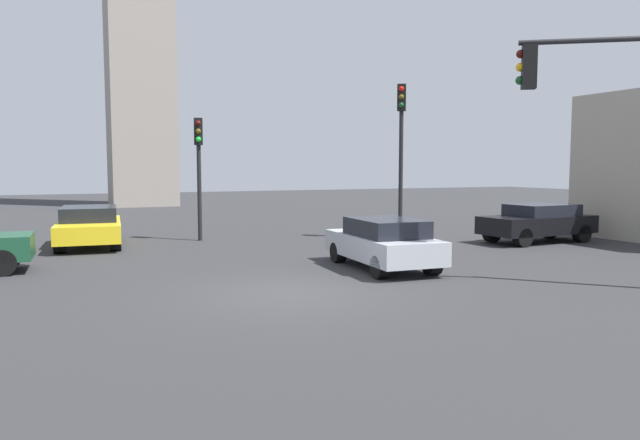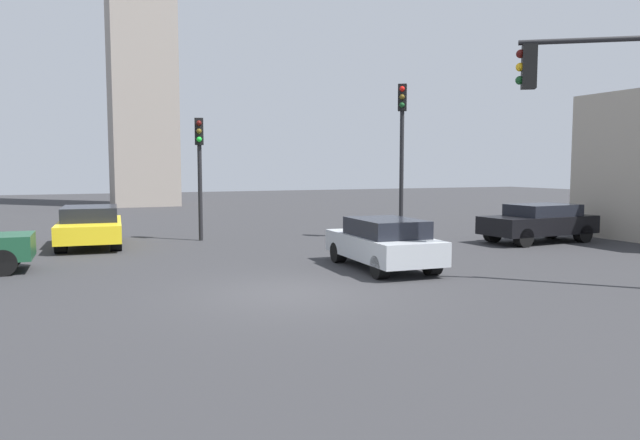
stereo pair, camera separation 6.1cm
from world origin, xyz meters
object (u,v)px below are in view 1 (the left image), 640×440
Objects in this scene: traffic_light_0 at (401,133)px; traffic_light_1 at (199,155)px; car_1 at (383,242)px; car_4 at (538,222)px; car_3 at (89,225)px; traffic_light_2 at (600,105)px.

traffic_light_0 is 7.70m from traffic_light_1.
traffic_light_1 reaches higher than car_1.
traffic_light_0 reaches higher than car_4.
car_4 is (15.28, -5.62, 0.03)m from car_3.
car_1 is (-3.93, -5.50, -3.34)m from traffic_light_0.
car_4 is (8.17, 2.68, 0.03)m from car_1.
traffic_light_0 is at bearing 81.77° from traffic_light_1.
traffic_light_0 is 9.69m from traffic_light_2.
traffic_light_0 reaches higher than car_1.
car_3 is at bearing -68.95° from traffic_light_0.
traffic_light_2 is at bearing -139.02° from car_1.
traffic_light_2 is at bearing 44.54° from car_3.
traffic_light_2 is 1.27× the size of car_3.
traffic_light_1 is 1.04× the size of car_4.
traffic_light_1 is at bearing -28.85° from car_4.
traffic_light_1 is at bearing -76.12° from traffic_light_0.
traffic_light_1 is 1.10× the size of car_1.
traffic_light_1 is (-7.13, 2.79, -0.83)m from traffic_light_0.
car_3 is (-11.05, 2.80, -3.34)m from traffic_light_0.
traffic_light_0 is 7.54m from car_1.
car_3 is 16.28m from car_4.
car_1 is at bearing 15.59° from car_4.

